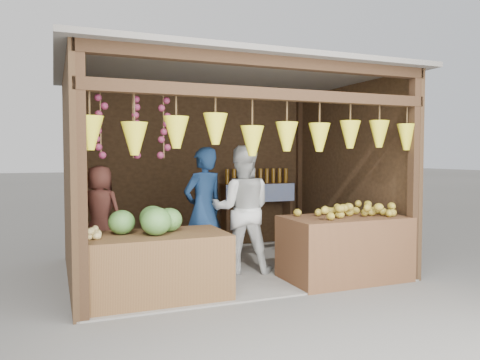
% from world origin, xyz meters
% --- Properties ---
extents(ground, '(80.00, 80.00, 0.00)m').
position_xyz_m(ground, '(0.00, 0.00, 0.00)').
color(ground, '#514F49').
rests_on(ground, ground).
extents(stall_structure, '(4.30, 3.30, 2.66)m').
position_xyz_m(stall_structure, '(-0.03, -0.04, 1.67)').
color(stall_structure, slate).
rests_on(stall_structure, ground).
extents(back_shelf, '(1.25, 0.32, 1.32)m').
position_xyz_m(back_shelf, '(1.05, 1.28, 0.87)').
color(back_shelf, '#382314').
rests_on(back_shelf, ground).
extents(counter_left, '(1.57, 0.85, 0.71)m').
position_xyz_m(counter_left, '(-1.19, -1.01, 0.35)').
color(counter_left, '#51331B').
rests_on(counter_left, ground).
extents(counter_right, '(1.50, 0.85, 0.79)m').
position_xyz_m(counter_right, '(1.18, -1.09, 0.40)').
color(counter_right, '#492B18').
rests_on(counter_right, ground).
extents(stool, '(0.32, 0.32, 0.30)m').
position_xyz_m(stool, '(-1.65, -0.02, 0.15)').
color(stool, black).
rests_on(stool, ground).
extents(man_standing, '(0.70, 0.58, 1.66)m').
position_xyz_m(man_standing, '(-0.35, -0.13, 0.83)').
color(man_standing, navy).
rests_on(man_standing, ground).
extents(woman_standing, '(0.98, 0.88, 1.68)m').
position_xyz_m(woman_standing, '(0.12, -0.30, 0.84)').
color(woman_standing, silver).
rests_on(woman_standing, ground).
extents(vendor_seated, '(0.66, 0.61, 1.13)m').
position_xyz_m(vendor_seated, '(-1.65, -0.02, 0.87)').
color(vendor_seated, brown).
rests_on(vendor_seated, stool).
extents(melon_pile, '(1.00, 0.50, 0.32)m').
position_xyz_m(melon_pile, '(-1.23, -0.93, 0.87)').
color(melon_pile, '#165015').
rests_on(melon_pile, counter_left).
extents(tanfruit_pile, '(0.34, 0.40, 0.13)m').
position_xyz_m(tanfruit_pile, '(-1.83, -1.01, 0.77)').
color(tanfruit_pile, tan).
rests_on(tanfruit_pile, counter_left).
extents(mango_pile, '(1.40, 0.64, 0.22)m').
position_xyz_m(mango_pile, '(1.21, -1.07, 0.90)').
color(mango_pile, '#C17219').
rests_on(mango_pile, counter_right).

